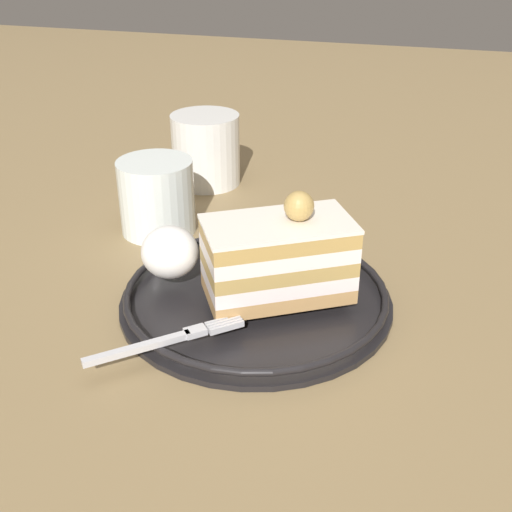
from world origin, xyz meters
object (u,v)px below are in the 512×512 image
object	(u,v)px
whipped_cream_dollop	(170,252)
drink_glass_near	(206,152)
dessert_plate	(256,295)
fork	(171,339)
cake_slice	(278,257)
drink_glass_far	(157,200)

from	to	relation	value
whipped_cream_dollop	drink_glass_near	size ratio (longest dim) A/B	0.58
dessert_plate	fork	xyz separation A→B (m)	(0.04, 0.09, 0.01)
cake_slice	dessert_plate	bearing A→B (deg)	-9.05
fork	drink_glass_near	world-z (taller)	drink_glass_near
fork	whipped_cream_dollop	bearing A→B (deg)	-67.12
drink_glass_near	dessert_plate	bearing A→B (deg)	118.92
cake_slice	whipped_cream_dollop	distance (m)	0.10
whipped_cream_dollop	drink_glass_far	world-z (taller)	drink_glass_far
cake_slice	fork	xyz separation A→B (m)	(0.06, 0.09, -0.03)
cake_slice	drink_glass_near	bearing A→B (deg)	-57.98
whipped_cream_dollop	drink_glass_far	size ratio (longest dim) A/B	0.64
fork	cake_slice	bearing A→B (deg)	-123.57
whipped_cream_dollop	drink_glass_near	world-z (taller)	drink_glass_near
cake_slice	drink_glass_near	size ratio (longest dim) A/B	1.58
dessert_plate	cake_slice	world-z (taller)	cake_slice
whipped_cream_dollop	fork	xyz separation A→B (m)	(-0.04, 0.09, -0.02)
dessert_plate	whipped_cream_dollop	bearing A→B (deg)	-0.02
drink_glass_near	cake_slice	bearing A→B (deg)	122.02
dessert_plate	whipped_cream_dollop	xyz separation A→B (m)	(0.08, -0.00, 0.03)
dessert_plate	drink_glass_near	bearing A→B (deg)	-61.08
whipped_cream_dollop	cake_slice	bearing A→B (deg)	178.11
dessert_plate	drink_glass_far	xyz separation A→B (m)	(0.13, -0.10, 0.03)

